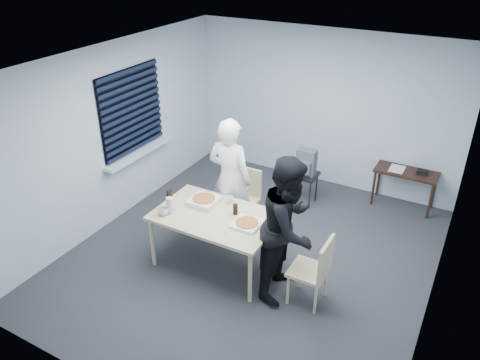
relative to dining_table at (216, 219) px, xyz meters
The scene contains 19 objects.
room 2.16m from the dining_table, 157.68° to the left, with size 5.00×5.00×5.00m.
dining_table is the anchor object (origin of this frame).
chair_far 1.02m from the dining_table, 97.33° to the left, with size 0.42×0.42×0.89m.
chair_right 1.38m from the dining_table, ahead, with size 0.42×0.42×0.89m.
person_white 0.74m from the dining_table, 105.60° to the left, with size 0.65×0.42×1.77m, color white.
person_black 1.00m from the dining_table, ahead, with size 0.86×0.47×1.77m, color black.
side_table 3.21m from the dining_table, 55.69° to the left, with size 0.94×0.42×0.62m.
stool 2.07m from the dining_table, 78.50° to the left, with size 0.37×0.37×0.52m.
backpack 2.04m from the dining_table, 78.43° to the left, with size 0.29×0.22×0.41m.
pizza_box_a 0.34m from the dining_table, 150.15° to the left, with size 0.35×0.35×0.09m.
pizza_box_b 0.45m from the dining_table, ahead, with size 0.33×0.33×0.05m.
mug_a 0.66m from the dining_table, 151.85° to the right, with size 0.12×0.12×0.10m, color white.
mug_b 0.35m from the dining_table, 88.99° to the left, with size 0.10×0.10×0.09m, color white.
cola_glass 0.27m from the dining_table, 35.94° to the left, with size 0.06×0.06×0.14m, color black.
soda_bottle 0.63m from the dining_table, 164.64° to the right, with size 0.08×0.08×0.27m.
plastic_cups 0.60m from the dining_table, 156.65° to the right, with size 0.09×0.09×0.22m, color silver.
rubber_band 0.43m from the dining_table, 44.81° to the right, with size 0.05×0.05×0.00m, color red.
papers 3.13m from the dining_table, 57.95° to the left, with size 0.22×0.30×0.00m, color white.
black_box 3.35m from the dining_table, 52.73° to the left, with size 0.15×0.11×0.07m, color black.
Camera 1 is at (2.32, -4.54, 3.91)m, focal length 35.00 mm.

